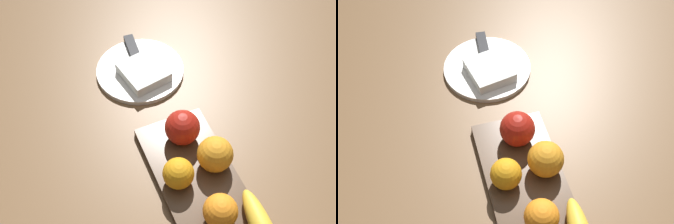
# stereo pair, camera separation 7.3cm
# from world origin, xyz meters

# --- Properties ---
(ground_plane) EXTENTS (2.40, 2.40, 0.00)m
(ground_plane) POSITION_xyz_m (0.00, 0.00, 0.00)
(ground_plane) COLOR brown
(fruit_tray) EXTENTS (0.36, 0.15, 0.02)m
(fruit_tray) POSITION_xyz_m (0.02, 0.01, 0.01)
(fruit_tray) COLOR #4D3624
(fruit_tray) RESTS_ON ground_plane
(apple) EXTENTS (0.07, 0.07, 0.07)m
(apple) POSITION_xyz_m (-0.10, 0.02, 0.05)
(apple) COLOR #A71C12
(apple) RESTS_ON fruit_tray
(orange_near_apple) EXTENTS (0.07, 0.07, 0.07)m
(orange_near_apple) POSITION_xyz_m (-0.02, 0.05, 0.05)
(orange_near_apple) COLOR orange
(orange_near_apple) RESTS_ON fruit_tray
(orange_near_banana) EXTENTS (0.06, 0.06, 0.06)m
(orange_near_banana) POSITION_xyz_m (-0.01, -0.03, 0.05)
(orange_near_banana) COLOR orange
(orange_near_banana) RESTS_ON fruit_tray
(orange_center) EXTENTS (0.06, 0.06, 0.06)m
(orange_center) POSITION_xyz_m (0.09, 0.01, 0.05)
(orange_center) COLOR orange
(orange_center) RESTS_ON fruit_tray
(dinner_plate) EXTENTS (0.21, 0.21, 0.01)m
(dinner_plate) POSITION_xyz_m (-0.33, 0.01, 0.01)
(dinner_plate) COLOR white
(dinner_plate) RESTS_ON ground_plane
(folded_napkin) EXTENTS (0.12, 0.11, 0.03)m
(folded_napkin) POSITION_xyz_m (-0.30, 0.01, 0.02)
(folded_napkin) COLOR white
(folded_napkin) RESTS_ON dinner_plate
(knife) EXTENTS (0.18, 0.04, 0.01)m
(knife) POSITION_xyz_m (-0.38, 0.01, 0.02)
(knife) COLOR silver
(knife) RESTS_ON dinner_plate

